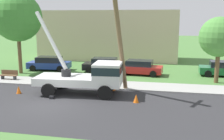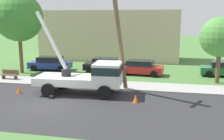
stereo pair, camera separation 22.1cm
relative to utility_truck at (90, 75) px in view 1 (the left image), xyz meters
name	(u,v)px [view 1 (the left image)]	position (x,y,z in m)	size (l,w,h in m)	color
ground_plane	(97,70)	(-1.92, 9.11, -1.41)	(120.00, 120.00, 0.00)	#477538
road_asphalt	(49,105)	(-1.92, -2.89, -1.40)	(80.00, 8.84, 0.01)	#2B2B2D
sidewalk_strip	(78,83)	(-1.92, 2.87, -1.36)	(80.00, 2.69, 0.10)	#9E9E99
utility_truck	(90,75)	(0.00, 0.00, 0.00)	(6.90, 3.21, 5.98)	silver
leaning_utility_pole	(119,33)	(1.99, 0.50, 3.03)	(1.00, 3.43, 8.66)	brown
traffic_cone_ahead	(136,98)	(3.49, -1.34, -1.13)	(0.36, 0.36, 0.56)	orange
traffic_cone_behind	(19,90)	(-5.22, -0.87, -1.13)	(0.36, 0.36, 0.56)	orange
traffic_cone_curbside	(113,87)	(1.42, 1.35, -1.13)	(0.36, 0.36, 0.56)	orange
parked_sedan_blue	(49,63)	(-6.85, 8.08, -0.70)	(4.52, 2.24, 1.42)	#263F99
parked_sedan_black	(105,65)	(-0.88, 8.40, -0.70)	(4.50, 2.19, 1.42)	black
parked_sedan_red	(139,67)	(2.79, 7.62, -0.70)	(4.53, 2.25, 1.42)	#B21E1E
parked_sedan_green	(223,69)	(10.69, 8.56, -0.70)	(4.46, 2.11, 1.42)	#1E6638
park_bench	(9,75)	(-8.37, 2.94, -0.95)	(1.60, 0.45, 0.90)	brown
roadside_tree_near	(17,17)	(-8.96, 5.99, 4.12)	(4.73, 4.73, 7.91)	brown
roadside_tree_far	(219,37)	(9.58, 5.58, 2.48)	(3.34, 3.34, 5.58)	brown
lowrise_building_backdrop	(109,35)	(-2.34, 17.34, 1.79)	(18.00, 6.00, 6.40)	#C6B293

